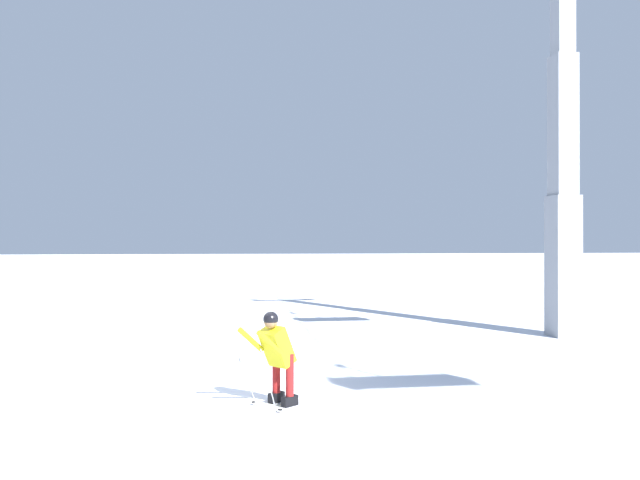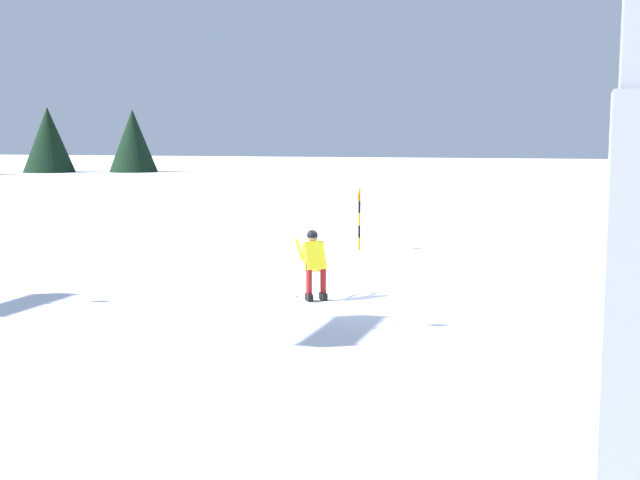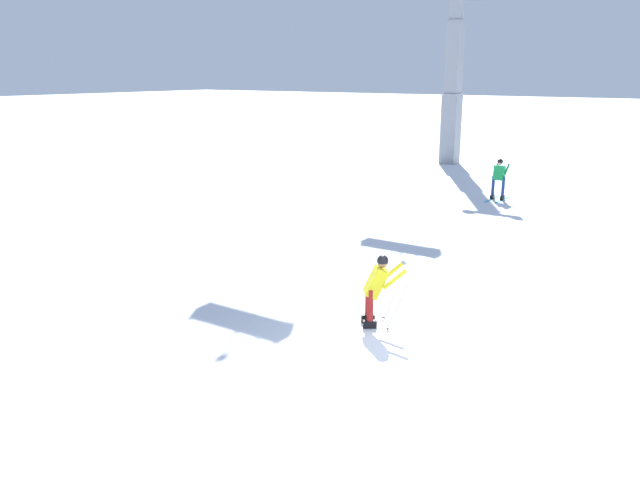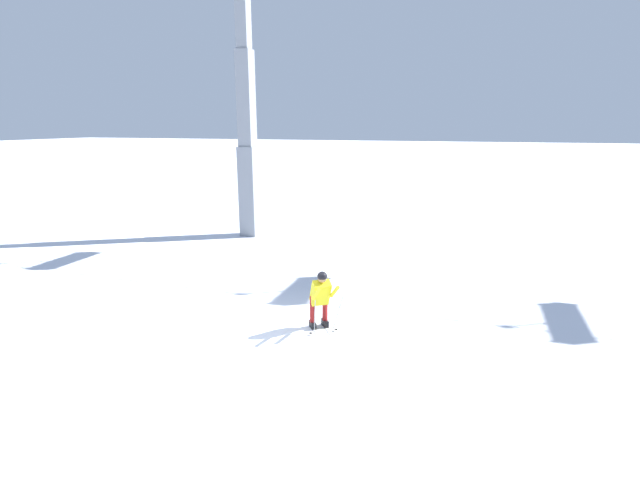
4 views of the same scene
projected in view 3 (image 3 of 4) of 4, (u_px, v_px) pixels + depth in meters
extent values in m
plane|color=white|center=(398.00, 355.00, 12.02)|extent=(260.00, 260.00, 0.00)
cube|color=white|center=(368.00, 322.00, 13.59)|extent=(1.11, 1.44, 0.01)
cube|color=black|center=(368.00, 318.00, 13.57)|extent=(0.26, 0.29, 0.16)
cylinder|color=maroon|center=(368.00, 300.00, 13.46)|extent=(0.13, 0.13, 0.67)
cube|color=white|center=(370.00, 328.00, 13.28)|extent=(1.11, 1.44, 0.01)
cube|color=black|center=(370.00, 324.00, 13.26)|extent=(0.26, 0.29, 0.16)
cylinder|color=maroon|center=(370.00, 305.00, 13.15)|extent=(0.13, 0.13, 0.67)
cube|color=gold|center=(376.00, 282.00, 13.20)|extent=(0.63, 0.65, 0.67)
sphere|color=#997051|center=(383.00, 262.00, 13.10)|extent=(0.22, 0.22, 0.22)
sphere|color=black|center=(383.00, 261.00, 13.09)|extent=(0.24, 0.24, 0.24)
cylinder|color=gold|center=(391.00, 273.00, 13.41)|extent=(0.37, 0.45, 0.44)
cylinder|color=gray|center=(392.00, 300.00, 13.61)|extent=(0.38, 0.31, 1.16)
cylinder|color=black|center=(383.00, 317.00, 13.75)|extent=(0.07, 0.07, 0.01)
cylinder|color=gold|center=(395.00, 279.00, 12.96)|extent=(0.37, 0.45, 0.44)
cylinder|color=gray|center=(396.00, 309.00, 13.08)|extent=(0.20, 0.45, 1.16)
cylinder|color=black|center=(388.00, 329.00, 13.13)|extent=(0.07, 0.07, 0.01)
cube|color=gray|center=(451.00, 129.00, 36.56)|extent=(0.90, 0.90, 3.93)
cube|color=gray|center=(454.00, 57.00, 35.56)|extent=(0.76, 0.76, 3.93)
cube|color=#198CCC|center=(492.00, 199.00, 26.74)|extent=(1.72, 0.09, 0.01)
cube|color=black|center=(492.00, 197.00, 26.72)|extent=(0.28, 0.11, 0.16)
cylinder|color=navy|center=(493.00, 185.00, 26.60)|extent=(0.13, 0.13, 0.81)
cube|color=#198CCC|center=(502.00, 200.00, 26.51)|extent=(1.72, 0.09, 0.01)
cube|color=black|center=(502.00, 198.00, 26.49)|extent=(0.28, 0.11, 0.16)
cylinder|color=navy|center=(503.00, 186.00, 26.36)|extent=(0.13, 0.13, 0.81)
cube|color=green|center=(499.00, 173.00, 26.37)|extent=(0.31, 0.42, 0.62)
sphere|color=beige|center=(500.00, 162.00, 26.28)|extent=(0.22, 0.22, 0.22)
sphere|color=black|center=(500.00, 162.00, 26.27)|extent=(0.23, 0.23, 0.23)
cylinder|color=green|center=(496.00, 168.00, 26.65)|extent=(0.49, 0.08, 0.43)
cylinder|color=gray|center=(494.00, 185.00, 26.88)|extent=(0.39, 0.12, 1.15)
cylinder|color=black|center=(491.00, 197.00, 26.89)|extent=(0.07, 0.07, 0.01)
cylinder|color=green|center=(507.00, 169.00, 26.40)|extent=(0.49, 0.08, 0.43)
cylinder|color=gray|center=(507.00, 186.00, 26.58)|extent=(0.39, 0.12, 1.15)
cylinder|color=black|center=(506.00, 199.00, 26.54)|extent=(0.07, 0.07, 0.01)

